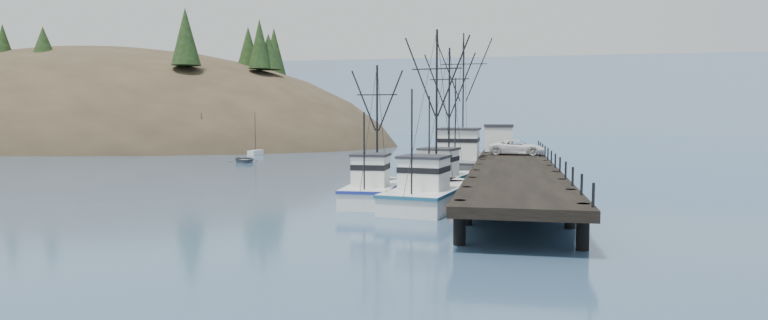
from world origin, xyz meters
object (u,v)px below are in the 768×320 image
(pier, at_px, (514,169))
(pier_shed, at_px, (499,137))
(pickup_truck, at_px, (517,147))
(motorboat, at_px, (244,162))
(trawler_near, at_px, (431,193))
(trawler_mid, at_px, (375,190))
(work_vessel, at_px, (461,163))
(trawler_far, at_px, (445,179))

(pier, distance_m, pier_shed, 18.14)
(pickup_truck, relative_size, motorboat, 1.06)
(trawler_near, height_order, trawler_mid, trawler_near)
(pier, bearing_deg, trawler_near, -120.60)
(trawler_near, distance_m, trawler_mid, 3.93)
(pier_shed, bearing_deg, motorboat, 172.54)
(pier_shed, bearing_deg, pier, -85.61)
(pier, distance_m, work_vessel, 11.32)
(trawler_far, bearing_deg, motorboat, 140.61)
(pier_shed, xyz_separation_m, motorboat, (-30.68, 4.02, -3.42))
(trawler_far, xyz_separation_m, motorboat, (-26.81, 22.01, -0.82))
(pier_shed, distance_m, pickup_truck, 6.59)
(trawler_near, height_order, trawler_far, trawler_near)
(pickup_truck, height_order, motorboat, pickup_truck)
(work_vessel, distance_m, pier_shed, 8.72)
(trawler_mid, bearing_deg, pickup_truck, 64.30)
(trawler_near, distance_m, pier_shed, 27.22)
(trawler_far, distance_m, work_vessel, 10.27)
(work_vessel, height_order, pier_shed, work_vessel)
(pier, xyz_separation_m, work_vessel, (-4.76, 10.26, -0.46))
(work_vessel, height_order, motorboat, work_vessel)
(pier_shed, height_order, motorboat, pier_shed)
(pier, xyz_separation_m, pier_shed, (-1.38, 18.00, 1.73))
(pier, relative_size, trawler_far, 3.88)
(pier, height_order, motorboat, pier)
(trawler_near, bearing_deg, trawler_far, 90.25)
(trawler_mid, bearing_deg, trawler_far, 64.65)
(motorboat, bearing_deg, work_vessel, -52.89)
(pier_shed, relative_size, pickup_truck, 0.61)
(work_vessel, relative_size, pickup_truck, 3.21)
(trawler_near, xyz_separation_m, pickup_truck, (5.65, 20.52, 1.91))
(trawler_far, distance_m, pickup_truck, 13.14)
(pier, relative_size, pickup_truck, 8.41)
(work_vessel, bearing_deg, pier, -65.13)
(pier, distance_m, trawler_near, 10.29)
(pickup_truck, bearing_deg, trawler_mid, 160.83)
(trawler_near, height_order, pickup_truck, trawler_near)
(pier, relative_size, pier_shed, 13.75)
(trawler_mid, height_order, pickup_truck, trawler_mid)
(work_vessel, bearing_deg, pickup_truck, 15.54)
(trawler_near, bearing_deg, pickup_truck, 74.61)
(trawler_mid, height_order, work_vessel, work_vessel)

